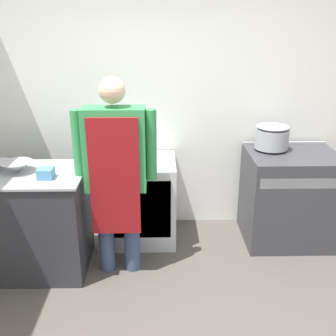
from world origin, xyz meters
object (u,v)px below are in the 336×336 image
(mixing_bowl, at_px, (17,167))
(stock_pot, at_px, (272,136))
(plastic_tub, at_px, (46,173))
(person_cook, at_px, (116,167))
(stove, at_px, (289,197))
(fridge_unit, at_px, (142,200))

(mixing_bowl, bearing_deg, stock_pot, 13.82)
(plastic_tub, bearing_deg, mixing_bowl, 153.75)
(person_cook, distance_m, plastic_tub, 0.57)
(stove, height_order, plastic_tub, plastic_tub)
(stove, xyz_separation_m, person_cook, (-1.67, -0.52, 0.53))
(stove, height_order, fridge_unit, stove)
(mixing_bowl, relative_size, plastic_tub, 2.20)
(stove, bearing_deg, stock_pot, 147.68)
(stove, xyz_separation_m, plastic_tub, (-2.23, -0.59, 0.50))
(plastic_tub, bearing_deg, stove, 14.69)
(person_cook, bearing_deg, fridge_unit, 72.42)
(stove, distance_m, plastic_tub, 2.36)
(fridge_unit, height_order, plastic_tub, plastic_tub)
(stove, distance_m, stock_pot, 0.65)
(person_cook, distance_m, stock_pot, 1.61)
(person_cook, relative_size, plastic_tub, 14.05)
(fridge_unit, distance_m, stock_pot, 1.45)
(fridge_unit, bearing_deg, stock_pot, 3.09)
(mixing_bowl, distance_m, stock_pot, 2.39)
(plastic_tub, relative_size, stock_pot, 0.38)
(mixing_bowl, xyz_separation_m, stock_pot, (2.32, 0.57, 0.10))
(stock_pot, bearing_deg, plastic_tub, -160.78)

